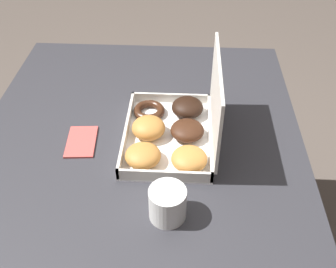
{
  "coord_description": "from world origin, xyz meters",
  "views": [
    {
      "loc": [
        0.87,
        0.13,
        1.56
      ],
      "look_at": [
        -0.01,
        0.09,
        0.79
      ],
      "focal_mm": 42.0,
      "sensor_mm": 36.0,
      "label": 1
    }
  ],
  "objects": [
    {
      "name": "dining_table",
      "position": [
        0.0,
        0.0,
        0.68
      ],
      "size": [
        1.16,
        0.98,
        0.78
      ],
      "color": "#2D2D33",
      "rests_on": "ground_plane"
    },
    {
      "name": "donut_box",
      "position": [
        -0.01,
        0.11,
        0.82
      ],
      "size": [
        0.36,
        0.26,
        0.26
      ],
      "color": "white",
      "rests_on": "dining_table"
    },
    {
      "name": "coffee_mug",
      "position": [
        0.27,
        0.1,
        0.82
      ],
      "size": [
        0.09,
        0.09,
        0.09
      ],
      "color": "white",
      "rests_on": "dining_table"
    },
    {
      "name": "paper_napkin",
      "position": [
        0.02,
        -0.17,
        0.78
      ],
      "size": [
        0.14,
        0.09,
        0.01
      ],
      "color": "#CC4C47",
      "rests_on": "dining_table"
    }
  ]
}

